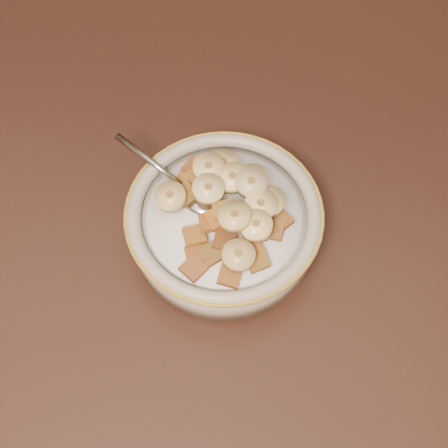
# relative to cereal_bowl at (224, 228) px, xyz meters

# --- Properties ---
(floor) EXTENTS (4.00, 4.50, 0.10)m
(floor) POSITION_rel_cereal_bowl_xyz_m (-0.24, -0.06, -0.82)
(floor) COLOR #422816
(floor) RESTS_ON ground
(cereal_bowl) EXTENTS (0.19, 0.19, 0.04)m
(cereal_bowl) POSITION_rel_cereal_bowl_xyz_m (0.00, 0.00, 0.00)
(cereal_bowl) COLOR #B6B0A4
(cereal_bowl) RESTS_ON table
(milk) EXTENTS (0.15, 0.15, 0.00)m
(milk) POSITION_rel_cereal_bowl_xyz_m (0.00, -0.00, 0.02)
(milk) COLOR white
(milk) RESTS_ON cereal_bowl
(spoon) EXTENTS (0.05, 0.05, 0.01)m
(spoon) POSITION_rel_cereal_bowl_xyz_m (-0.03, 0.01, 0.03)
(spoon) COLOR #B1B3B9
(spoon) RESTS_ON cereal_bowl
(cereal_square_0) EXTENTS (0.02, 0.02, 0.01)m
(cereal_square_0) POSITION_rel_cereal_bowl_xyz_m (0.01, -0.03, 0.04)
(cereal_square_0) COLOR brown
(cereal_square_0) RESTS_ON milk
(cereal_square_1) EXTENTS (0.03, 0.03, 0.01)m
(cereal_square_1) POSITION_rel_cereal_bowl_xyz_m (0.05, 0.00, 0.03)
(cereal_square_1) COLOR brown
(cereal_square_1) RESTS_ON milk
(cereal_square_2) EXTENTS (0.03, 0.03, 0.01)m
(cereal_square_2) POSITION_rel_cereal_bowl_xyz_m (-0.00, -0.01, 0.04)
(cereal_square_2) COLOR #8D601E
(cereal_square_2) RESTS_ON milk
(cereal_square_3) EXTENTS (0.03, 0.03, 0.01)m
(cereal_square_3) POSITION_rel_cereal_bowl_xyz_m (0.02, 0.04, 0.03)
(cereal_square_3) COLOR brown
(cereal_square_3) RESTS_ON milk
(cereal_square_4) EXTENTS (0.03, 0.03, 0.01)m
(cereal_square_4) POSITION_rel_cereal_bowl_xyz_m (-0.04, 0.03, 0.03)
(cereal_square_4) COLOR brown
(cereal_square_4) RESTS_ON milk
(cereal_square_5) EXTENTS (0.03, 0.03, 0.01)m
(cereal_square_5) POSITION_rel_cereal_bowl_xyz_m (-0.02, -0.06, 0.03)
(cereal_square_5) COLOR #955D2D
(cereal_square_5) RESTS_ON milk
(cereal_square_6) EXTENTS (0.03, 0.03, 0.01)m
(cereal_square_6) POSITION_rel_cereal_bowl_xyz_m (-0.04, 0.05, 0.03)
(cereal_square_6) COLOR brown
(cereal_square_6) RESTS_ON milk
(cereal_square_7) EXTENTS (0.02, 0.02, 0.01)m
(cereal_square_7) POSITION_rel_cereal_bowl_xyz_m (0.04, -0.01, 0.03)
(cereal_square_7) COLOR brown
(cereal_square_7) RESTS_ON milk
(cereal_square_8) EXTENTS (0.03, 0.03, 0.01)m
(cereal_square_8) POSITION_rel_cereal_bowl_xyz_m (0.00, -0.01, 0.05)
(cereal_square_8) COLOR olive
(cereal_square_8) RESTS_ON milk
(cereal_square_9) EXTENTS (0.03, 0.03, 0.01)m
(cereal_square_9) POSITION_rel_cereal_bowl_xyz_m (-0.04, 0.01, 0.04)
(cereal_square_9) COLOR brown
(cereal_square_9) RESTS_ON milk
(cereal_square_10) EXTENTS (0.03, 0.03, 0.01)m
(cereal_square_10) POSITION_rel_cereal_bowl_xyz_m (-0.02, -0.05, 0.03)
(cereal_square_10) COLOR brown
(cereal_square_10) RESTS_ON milk
(cereal_square_11) EXTENTS (0.03, 0.03, 0.01)m
(cereal_square_11) POSITION_rel_cereal_bowl_xyz_m (-0.02, -0.03, 0.03)
(cereal_square_11) COLOR brown
(cereal_square_11) RESTS_ON milk
(cereal_square_12) EXTENTS (0.03, 0.03, 0.01)m
(cereal_square_12) POSITION_rel_cereal_bowl_xyz_m (0.03, -0.04, 0.03)
(cereal_square_12) COLOR brown
(cereal_square_12) RESTS_ON milk
(cereal_square_13) EXTENTS (0.03, 0.03, 0.01)m
(cereal_square_13) POSITION_rel_cereal_bowl_xyz_m (-0.04, 0.03, 0.03)
(cereal_square_13) COLOR brown
(cereal_square_13) RESTS_ON milk
(cereal_square_14) EXTENTS (0.03, 0.03, 0.01)m
(cereal_square_14) POSITION_rel_cereal_bowl_xyz_m (0.04, -0.05, 0.03)
(cereal_square_14) COLOR brown
(cereal_square_14) RESTS_ON milk
(cereal_square_15) EXTENTS (0.03, 0.03, 0.01)m
(cereal_square_15) POSITION_rel_cereal_bowl_xyz_m (0.03, -0.01, 0.04)
(cereal_square_15) COLOR brown
(cereal_square_15) RESTS_ON milk
(cereal_square_16) EXTENTS (0.02, 0.02, 0.01)m
(cereal_square_16) POSITION_rel_cereal_bowl_xyz_m (0.05, -0.01, 0.03)
(cereal_square_16) COLOR olive
(cereal_square_16) RESTS_ON milk
(cereal_square_17) EXTENTS (0.03, 0.03, 0.01)m
(cereal_square_17) POSITION_rel_cereal_bowl_xyz_m (-0.01, -0.02, 0.04)
(cereal_square_17) COLOR brown
(cereal_square_17) RESTS_ON milk
(cereal_square_18) EXTENTS (0.03, 0.03, 0.01)m
(cereal_square_18) POSITION_rel_cereal_bowl_xyz_m (0.05, -0.00, 0.03)
(cereal_square_18) COLOR brown
(cereal_square_18) RESTS_ON milk
(cereal_square_19) EXTENTS (0.03, 0.03, 0.01)m
(cereal_square_19) POSITION_rel_cereal_bowl_xyz_m (-0.00, -0.05, 0.03)
(cereal_square_19) COLOR brown
(cereal_square_19) RESTS_ON milk
(cereal_square_20) EXTENTS (0.02, 0.02, 0.01)m
(cereal_square_20) POSITION_rel_cereal_bowl_xyz_m (0.02, -0.06, 0.03)
(cereal_square_20) COLOR brown
(cereal_square_20) RESTS_ON milk
(banana_slice_0) EXTENTS (0.04, 0.04, 0.01)m
(banana_slice_0) POSITION_rel_cereal_bowl_xyz_m (0.00, 0.03, 0.05)
(banana_slice_0) COLOR #E9DA8C
(banana_slice_0) RESTS_ON milk
(banana_slice_1) EXTENTS (0.03, 0.03, 0.01)m
(banana_slice_1) POSITION_rel_cereal_bowl_xyz_m (-0.05, 0.00, 0.04)
(banana_slice_1) COLOR #DBC375
(banana_slice_1) RESTS_ON milk
(banana_slice_2) EXTENTS (0.04, 0.04, 0.01)m
(banana_slice_2) POSITION_rel_cereal_bowl_xyz_m (0.03, -0.02, 0.05)
(banana_slice_2) COLOR #FAE082
(banana_slice_2) RESTS_ON milk
(banana_slice_3) EXTENTS (0.04, 0.04, 0.01)m
(banana_slice_3) POSITION_rel_cereal_bowl_xyz_m (-0.02, 0.01, 0.05)
(banana_slice_3) COLOR beige
(banana_slice_3) RESTS_ON milk
(banana_slice_4) EXTENTS (0.04, 0.04, 0.01)m
(banana_slice_4) POSITION_rel_cereal_bowl_xyz_m (0.02, 0.03, 0.05)
(banana_slice_4) COLOR #D8C579
(banana_slice_4) RESTS_ON milk
(banana_slice_5) EXTENTS (0.03, 0.03, 0.02)m
(banana_slice_5) POSITION_rel_cereal_bowl_xyz_m (0.01, -0.02, 0.06)
(banana_slice_5) COLOR #DCC583
(banana_slice_5) RESTS_ON milk
(banana_slice_6) EXTENTS (0.04, 0.04, 0.02)m
(banana_slice_6) POSITION_rel_cereal_bowl_xyz_m (0.04, 0.01, 0.04)
(banana_slice_6) COLOR #E2C87E
(banana_slice_6) RESTS_ON milk
(banana_slice_7) EXTENTS (0.04, 0.04, 0.01)m
(banana_slice_7) POSITION_rel_cereal_bowl_xyz_m (0.03, 0.00, 0.05)
(banana_slice_7) COLOR #FFDF98
(banana_slice_7) RESTS_ON milk
(banana_slice_8) EXTENTS (0.04, 0.04, 0.01)m
(banana_slice_8) POSITION_rel_cereal_bowl_xyz_m (0.02, 0.02, 0.05)
(banana_slice_8) COLOR #C9B985
(banana_slice_8) RESTS_ON milk
(banana_slice_9) EXTENTS (0.04, 0.04, 0.01)m
(banana_slice_9) POSITION_rel_cereal_bowl_xyz_m (-0.01, 0.05, 0.04)
(banana_slice_9) COLOR tan
(banana_slice_9) RESTS_ON milk
(banana_slice_10) EXTENTS (0.04, 0.04, 0.01)m
(banana_slice_10) POSITION_rel_cereal_bowl_xyz_m (0.02, -0.05, 0.04)
(banana_slice_10) COLOR tan
(banana_slice_10) RESTS_ON milk
(banana_slice_11) EXTENTS (0.04, 0.04, 0.01)m
(banana_slice_11) POSITION_rel_cereal_bowl_xyz_m (-0.02, 0.04, 0.05)
(banana_slice_11) COLOR #E0C489
(banana_slice_11) RESTS_ON milk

